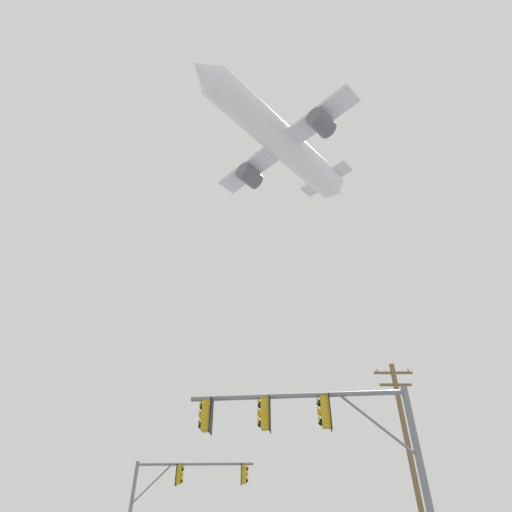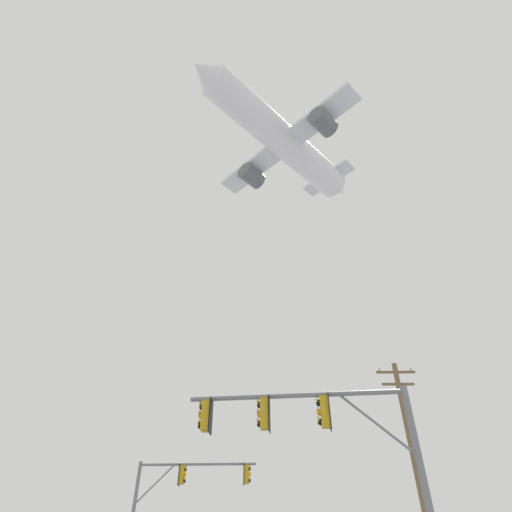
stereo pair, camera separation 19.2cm
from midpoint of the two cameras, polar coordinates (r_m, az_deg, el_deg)
The scene contains 4 objects.
signal_pole_near at distance 13.36m, azimuth 8.25°, elevation -22.70°, with size 6.68×0.94×5.57m.
signal_pole_far at distance 25.70m, azimuth -10.90°, elevation -28.99°, with size 6.49×0.58×5.82m.
utility_pole at distance 24.85m, azimuth 20.41°, elevation -24.52°, with size 2.20×0.28×10.60m.
airplane at distance 47.04m, azimuth 3.18°, elevation 15.66°, with size 18.64×19.13×6.49m.
Camera 1 is at (0.89, -6.44, 1.18)m, focal length 29.15 mm.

